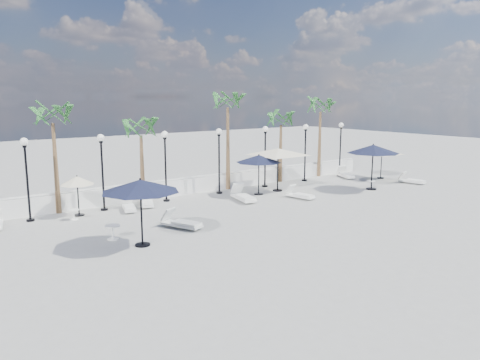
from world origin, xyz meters
TOP-DOWN VIEW (x-y plane):
  - ground at (0.00, 0.00)m, footprint 100.00×100.00m
  - balustrade at (0.00, 7.50)m, footprint 26.00×0.30m
  - lamppost_0 at (-10.50, 6.50)m, footprint 0.36×0.36m
  - lamppost_1 at (-7.00, 6.50)m, footprint 0.36×0.36m
  - lamppost_2 at (-3.50, 6.50)m, footprint 0.36×0.36m
  - lamppost_3 at (0.00, 6.50)m, footprint 0.36×0.36m
  - lamppost_4 at (3.50, 6.50)m, footprint 0.36×0.36m
  - lamppost_5 at (7.00, 6.50)m, footprint 0.36×0.36m
  - lamppost_6 at (10.50, 6.50)m, footprint 0.36×0.36m
  - palm_0 at (-9.00, 7.30)m, footprint 2.60×2.60m
  - palm_1 at (-4.50, 7.30)m, footprint 2.60×2.60m
  - palm_2 at (1.20, 7.30)m, footprint 2.60×2.60m
  - palm_3 at (5.50, 7.30)m, footprint 2.60×2.60m
  - palm_4 at (9.20, 7.30)m, footprint 2.60×2.60m
  - lounger_0 at (-4.83, 6.22)m, footprint 1.39×2.11m
  - lounger_2 at (-6.03, 5.70)m, footprint 1.02×1.78m
  - lounger_3 at (-5.49, 1.35)m, footprint 1.31×1.99m
  - lounger_4 at (2.85, 2.63)m, footprint 0.85×1.79m
  - lounger_5 at (-0.09, 4.03)m, footprint 1.13×2.20m
  - lounger_6 at (10.18, 5.66)m, footprint 1.26×1.93m
  - lounger_7 at (12.00, 1.57)m, footprint 0.90×1.81m
  - side_table_0 at (-8.81, 5.55)m, footprint 0.50×0.50m
  - side_table_1 at (-8.52, 1.55)m, footprint 0.60×0.60m
  - side_table_2 at (8.29, 2.00)m, footprint 0.54×0.54m
  - parasol_navy_left at (-7.91, 0.10)m, footprint 2.99×2.99m
  - parasol_navy_mid at (1.67, 4.87)m, footprint 2.66×2.66m
  - parasol_navy_right at (8.20, 1.89)m, footprint 3.16×3.16m
  - parasol_cream_sq_a at (3.26, 5.01)m, footprint 5.67×5.67m
  - parasol_cream_sq_b at (12.00, 4.04)m, footprint 4.34×4.34m
  - parasol_cream_small at (-8.36, 6.20)m, footprint 1.61×1.61m

SIDE VIEW (x-z plane):
  - ground at x=0.00m, z-range 0.00..0.00m
  - lounger_2 at x=-6.03m, z-range -0.10..0.53m
  - lounger_4 at x=2.85m, z-range -0.11..0.54m
  - lounger_7 at x=12.00m, z-range -0.11..0.54m
  - lounger_6 at x=10.18m, z-range -0.11..0.58m
  - lounger_3 at x=-5.49m, z-range -0.12..0.60m
  - lounger_0 at x=-4.83m, z-range -0.12..0.63m
  - lounger_5 at x=-0.09m, z-range -0.13..0.66m
  - side_table_0 at x=-8.81m, z-range 0.05..0.53m
  - side_table_2 at x=8.29m, z-range 0.05..0.58m
  - side_table_1 at x=-8.52m, z-range 0.06..0.64m
  - balustrade at x=0.00m, z-range -0.04..0.97m
  - parasol_cream_small at x=-8.36m, z-range 0.70..2.67m
  - parasol_cream_sq_b at x=12.00m, z-range 0.92..3.10m
  - parasol_navy_mid at x=1.67m, z-range 0.90..3.29m
  - parasol_navy_left at x=-7.91m, z-range 1.01..3.65m
  - parasol_navy_right at x=8.20m, z-range 1.07..3.91m
  - lamppost_0 at x=-10.50m, z-range 0.57..4.41m
  - lamppost_1 at x=-7.00m, z-range 0.57..4.41m
  - lamppost_2 at x=-3.50m, z-range 0.57..4.41m
  - lamppost_3 at x=0.00m, z-range 0.57..4.41m
  - lamppost_4 at x=3.50m, z-range 0.57..4.41m
  - lamppost_5 at x=7.00m, z-range 0.57..4.41m
  - lamppost_6 at x=10.50m, z-range 0.57..4.41m
  - parasol_cream_sq_a at x=3.26m, z-range 1.18..3.97m
  - palm_1 at x=-4.50m, z-range 1.40..6.10m
  - palm_3 at x=5.50m, z-range 1.50..6.40m
  - palm_0 at x=-9.00m, z-range 1.78..7.28m
  - palm_4 at x=9.20m, z-range 1.88..7.58m
  - palm_2 at x=1.20m, z-range 2.07..8.17m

